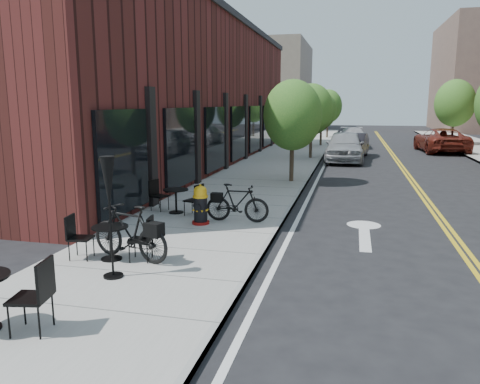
% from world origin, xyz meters
% --- Properties ---
extents(ground, '(120.00, 120.00, 0.00)m').
position_xyz_m(ground, '(0.00, 0.00, 0.00)').
color(ground, black).
rests_on(ground, ground).
extents(sidewalk_near, '(4.00, 70.00, 0.12)m').
position_xyz_m(sidewalk_near, '(-2.00, 10.00, 0.06)').
color(sidewalk_near, '#9E9B93').
rests_on(sidewalk_near, ground).
extents(building_near, '(5.00, 28.00, 7.00)m').
position_xyz_m(building_near, '(-6.50, 14.00, 3.50)').
color(building_near, '#401914').
rests_on(building_near, ground).
extents(bg_building_left, '(8.00, 14.00, 10.00)m').
position_xyz_m(bg_building_left, '(-8.00, 48.00, 5.00)').
color(bg_building_left, '#726656').
rests_on(bg_building_left, ground).
extents(tree_near_a, '(2.20, 2.20, 3.81)m').
position_xyz_m(tree_near_a, '(-0.60, 9.00, 2.60)').
color(tree_near_a, '#382B1E').
rests_on(tree_near_a, sidewalk_near).
extents(tree_near_b, '(2.30, 2.30, 3.98)m').
position_xyz_m(tree_near_b, '(-0.60, 17.00, 2.71)').
color(tree_near_b, '#382B1E').
rests_on(tree_near_b, sidewalk_near).
extents(tree_near_c, '(2.10, 2.10, 3.67)m').
position_xyz_m(tree_near_c, '(-0.60, 25.00, 2.53)').
color(tree_near_c, '#382B1E').
rests_on(tree_near_c, sidewalk_near).
extents(tree_near_d, '(2.40, 2.40, 4.11)m').
position_xyz_m(tree_near_d, '(-0.60, 33.00, 2.79)').
color(tree_near_d, '#382B1E').
rests_on(tree_near_d, sidewalk_near).
extents(tree_far_c, '(2.80, 2.80, 4.62)m').
position_xyz_m(tree_far_c, '(8.60, 28.00, 3.06)').
color(tree_far_c, '#382B1E').
rests_on(tree_far_c, sidewalk_far).
extents(fire_hydrant, '(0.52, 0.52, 0.98)m').
position_xyz_m(fire_hydrant, '(-1.93, 1.99, 0.59)').
color(fire_hydrant, maroon).
rests_on(fire_hydrant, sidewalk_near).
extents(bicycle_left, '(1.86, 0.96, 1.07)m').
position_xyz_m(bicycle_left, '(-2.38, -0.88, 0.66)').
color(bicycle_left, black).
rests_on(bicycle_left, sidewalk_near).
extents(bicycle_right, '(1.61, 0.51, 0.96)m').
position_xyz_m(bicycle_right, '(-1.10, 2.42, 0.60)').
color(bicycle_right, black).
rests_on(bicycle_right, sidewalk_near).
extents(bistro_set_b, '(1.60, 0.77, 0.85)m').
position_xyz_m(bistro_set_b, '(-2.74, -0.96, 0.55)').
color(bistro_set_b, black).
rests_on(bistro_set_b, sidewalk_near).
extents(bistro_set_c, '(1.61, 0.85, 0.85)m').
position_xyz_m(bistro_set_c, '(-2.94, 2.95, 0.55)').
color(bistro_set_c, black).
rests_on(bistro_set_c, sidewalk_near).
extents(patio_umbrella, '(0.34, 0.34, 2.08)m').
position_xyz_m(patio_umbrella, '(-2.25, -1.78, 1.61)').
color(patio_umbrella, black).
rests_on(patio_umbrella, sidewalk_near).
extents(parked_car_a, '(1.95, 4.82, 1.64)m').
position_xyz_m(parked_car_a, '(1.22, 16.62, 0.82)').
color(parked_car_a, '#9B9FA3').
rests_on(parked_car_a, ground).
extents(parked_car_b, '(1.98, 4.32, 1.37)m').
position_xyz_m(parked_car_b, '(1.60, 18.72, 0.69)').
color(parked_car_b, black).
rests_on(parked_car_b, ground).
extents(parked_car_c, '(2.13, 4.76, 1.35)m').
position_xyz_m(parked_car_c, '(1.60, 25.38, 0.68)').
color(parked_car_c, '#B7B7BC').
rests_on(parked_car_c, ground).
extents(parked_car_far, '(2.94, 5.62, 1.51)m').
position_xyz_m(parked_car_far, '(7.02, 23.04, 0.76)').
color(parked_car_far, maroon).
rests_on(parked_car_far, ground).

